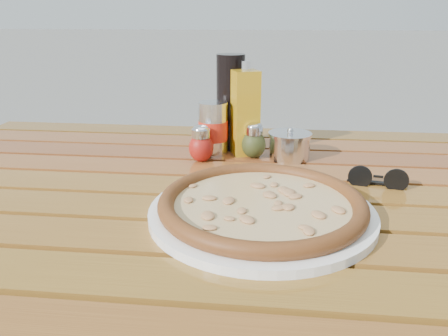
# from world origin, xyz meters

# --- Properties ---
(table) EXTENTS (1.40, 0.90, 0.75)m
(table) POSITION_xyz_m (0.00, -0.00, 0.67)
(table) COLOR #361A0C
(table) RESTS_ON ground
(plate) EXTENTS (0.40, 0.40, 0.01)m
(plate) POSITION_xyz_m (0.08, -0.12, 0.76)
(plate) COLOR white
(plate) RESTS_ON table
(pizza) EXTENTS (0.35, 0.35, 0.03)m
(pizza) POSITION_xyz_m (0.08, -0.12, 0.77)
(pizza) COLOR beige
(pizza) RESTS_ON plate
(pepper_shaker) EXTENTS (0.05, 0.05, 0.08)m
(pepper_shaker) POSITION_xyz_m (-0.06, 0.15, 0.79)
(pepper_shaker) COLOR #A81B13
(pepper_shaker) RESTS_ON table
(oregano_shaker) EXTENTS (0.07, 0.07, 0.08)m
(oregano_shaker) POSITION_xyz_m (0.05, 0.18, 0.79)
(oregano_shaker) COLOR #39411A
(oregano_shaker) RESTS_ON table
(dark_bottle) EXTENTS (0.09, 0.09, 0.22)m
(dark_bottle) POSITION_xyz_m (-0.01, 0.26, 0.86)
(dark_bottle) COLOR black
(dark_bottle) RESTS_ON table
(soda_can) EXTENTS (0.08, 0.08, 0.12)m
(soda_can) POSITION_xyz_m (-0.05, 0.20, 0.81)
(soda_can) COLOR silver
(soda_can) RESTS_ON table
(olive_oil_cruet) EXTENTS (0.07, 0.07, 0.21)m
(olive_oil_cruet) POSITION_xyz_m (0.03, 0.21, 0.85)
(olive_oil_cruet) COLOR #B18212
(olive_oil_cruet) RESTS_ON table
(parmesan_tin) EXTENTS (0.11, 0.11, 0.07)m
(parmesan_tin) POSITION_xyz_m (0.13, 0.18, 0.78)
(parmesan_tin) COLOR silver
(parmesan_tin) RESTS_ON table
(sunglasses) EXTENTS (0.11, 0.04, 0.04)m
(sunglasses) POSITION_xyz_m (0.29, 0.03, 0.77)
(sunglasses) COLOR black
(sunglasses) RESTS_ON table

